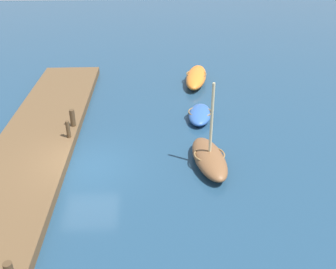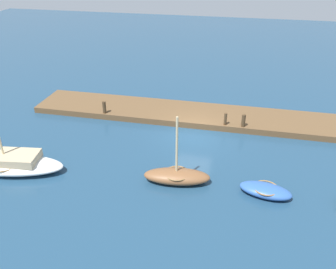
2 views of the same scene
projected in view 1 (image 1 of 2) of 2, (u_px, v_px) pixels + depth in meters
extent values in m
plane|color=navy|center=(86.00, 167.00, 16.88)|extent=(84.00, 84.00, 0.00)
cube|color=brown|center=(25.00, 164.00, 16.69)|extent=(24.31, 3.64, 0.43)
ellipsoid|color=orange|center=(196.00, 77.00, 25.59)|extent=(4.42, 2.08, 0.81)
torus|color=olive|center=(196.00, 74.00, 25.49)|extent=(1.58, 1.58, 0.07)
ellipsoid|color=#2D569E|center=(200.00, 114.00, 20.87)|extent=(2.77, 1.62, 0.57)
torus|color=olive|center=(200.00, 112.00, 20.79)|extent=(1.47, 1.47, 0.07)
ellipsoid|color=brown|center=(209.00, 158.00, 16.82)|extent=(3.65, 1.73, 0.74)
torus|color=olive|center=(209.00, 154.00, 16.72)|extent=(1.52, 1.52, 0.07)
cylinder|color=#C6B284|center=(212.00, 120.00, 15.90)|extent=(0.12, 0.12, 3.28)
cylinder|color=#47331E|center=(73.00, 118.00, 19.19)|extent=(0.26, 0.26, 0.87)
cylinder|color=#47331E|center=(68.00, 129.00, 18.15)|extent=(0.19, 0.19, 0.84)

